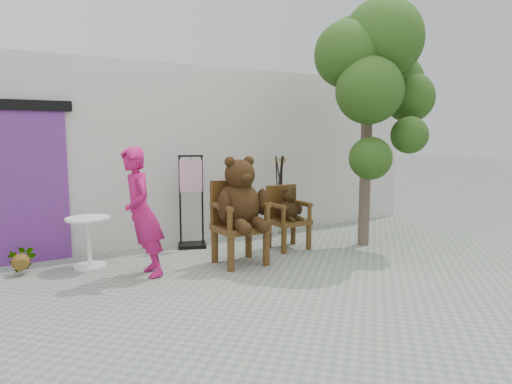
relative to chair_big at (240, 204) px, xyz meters
The scene contains 11 objects.
ground_plane 1.36m from the chair_big, 69.39° to the right, with size 60.00×60.00×0.00m, color gray.
back_wall 2.24m from the chair_big, 80.13° to the left, with size 9.00×1.00×3.00m, color beige.
doorway 3.09m from the chair_big, 148.74° to the left, with size 1.40×0.11×2.33m.
chair_big is the anchor object (origin of this frame).
chair_small 1.20m from the chair_big, 20.08° to the left, with size 0.58×0.54×1.02m.
person 1.37m from the chair_big, behind, with size 0.62×0.40×1.69m, color #B4165F.
cafe_table 2.14m from the chair_big, 154.24° to the left, with size 0.60×0.60×0.70m.
display_stand 1.30m from the chair_big, 100.02° to the left, with size 0.54×0.48×1.51m.
stool_bucket 2.10m from the chair_big, 41.03° to the left, with size 0.32×0.32×1.45m.
tree 3.07m from the chair_big, ahead, with size 2.16×1.86×3.91m.
potted_plant 3.01m from the chair_big, 158.26° to the left, with size 0.35×0.31×0.39m, color #16330E.
Camera 1 is at (-3.41, -4.63, 1.85)m, focal length 32.00 mm.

